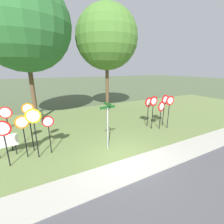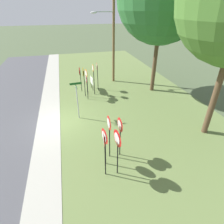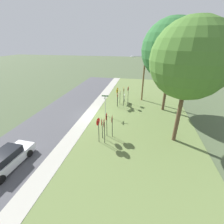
{
  "view_description": "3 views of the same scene",
  "coord_description": "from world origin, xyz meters",
  "px_view_note": "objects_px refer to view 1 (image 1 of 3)",
  "views": [
    {
      "loc": [
        -3.87,
        -5.92,
        4.64
      ],
      "look_at": [
        0.82,
        3.0,
        1.76
      ],
      "focal_mm": 24.5,
      "sensor_mm": 36.0,
      "label": 1
    },
    {
      "loc": [
        11.58,
        0.88,
        7.33
      ],
      "look_at": [
        1.25,
        3.54,
        1.1
      ],
      "focal_mm": 29.31,
      "sensor_mm": 36.0,
      "label": 2
    },
    {
      "loc": [
        17.07,
        5.82,
        9.03
      ],
      "look_at": [
        0.49,
        2.43,
        1.02
      ],
      "focal_mm": 24.46,
      "sensor_mm": 36.0,
      "label": 3
    }
  ],
  "objects_px": {
    "yield_sign_far_left": "(161,109)",
    "stop_sign_far_center": "(7,120)",
    "stop_sign_near_right": "(29,118)",
    "yield_sign_center": "(170,104)",
    "stop_sign_far_right": "(49,127)",
    "street_name_post": "(108,122)",
    "yield_sign_near_right": "(149,105)",
    "stop_sign_near_left": "(3,134)",
    "yield_sign_far_right": "(165,103)",
    "notice_board": "(6,142)",
    "oak_tree_left": "(23,24)",
    "stop_sign_center_tall": "(34,122)",
    "yield_sign_near_left": "(153,105)",
    "stop_sign_far_left": "(23,128)",
    "oak_tree_right": "(107,38)"
  },
  "relations": [
    {
      "from": "oak_tree_left",
      "to": "stop_sign_far_center",
      "type": "bearing_deg",
      "value": -106.09
    },
    {
      "from": "yield_sign_far_right",
      "to": "oak_tree_left",
      "type": "bearing_deg",
      "value": 138.29
    },
    {
      "from": "yield_sign_near_left",
      "to": "oak_tree_right",
      "type": "height_order",
      "value": "oak_tree_right"
    },
    {
      "from": "stop_sign_near_left",
      "to": "yield_sign_center",
      "type": "distance_m",
      "value": 10.65
    },
    {
      "from": "yield_sign_far_right",
      "to": "street_name_post",
      "type": "bearing_deg",
      "value": -174.97
    },
    {
      "from": "oak_tree_left",
      "to": "street_name_post",
      "type": "bearing_deg",
      "value": -65.11
    },
    {
      "from": "stop_sign_far_right",
      "to": "street_name_post",
      "type": "height_order",
      "value": "street_name_post"
    },
    {
      "from": "stop_sign_center_tall",
      "to": "stop_sign_near_right",
      "type": "bearing_deg",
      "value": 112.94
    },
    {
      "from": "stop_sign_center_tall",
      "to": "yield_sign_near_right",
      "type": "xyz_separation_m",
      "value": [
        8.2,
        0.88,
        -0.18
      ]
    },
    {
      "from": "stop_sign_far_center",
      "to": "yield_sign_center",
      "type": "height_order",
      "value": "stop_sign_far_center"
    },
    {
      "from": "yield_sign_near_right",
      "to": "street_name_post",
      "type": "distance_m",
      "value": 4.86
    },
    {
      "from": "stop_sign_far_right",
      "to": "yield_sign_far_left",
      "type": "xyz_separation_m",
      "value": [
        8.01,
        -0.18,
        0.09
      ]
    },
    {
      "from": "yield_sign_near_left",
      "to": "yield_sign_far_left",
      "type": "height_order",
      "value": "yield_sign_near_left"
    },
    {
      "from": "stop_sign_near_left",
      "to": "oak_tree_left",
      "type": "relative_size",
      "value": 0.2
    },
    {
      "from": "stop_sign_center_tall",
      "to": "notice_board",
      "type": "xyz_separation_m",
      "value": [
        -1.46,
        0.89,
        -1.15
      ]
    },
    {
      "from": "yield_sign_far_left",
      "to": "stop_sign_far_center",
      "type": "bearing_deg",
      "value": 162.02
    },
    {
      "from": "notice_board",
      "to": "oak_tree_left",
      "type": "relative_size",
      "value": 0.11
    },
    {
      "from": "stop_sign_near_right",
      "to": "stop_sign_center_tall",
      "type": "bearing_deg",
      "value": -79.31
    },
    {
      "from": "yield_sign_far_left",
      "to": "notice_board",
      "type": "height_order",
      "value": "yield_sign_far_left"
    },
    {
      "from": "stop_sign_far_left",
      "to": "yield_sign_far_right",
      "type": "distance_m",
      "value": 9.97
    },
    {
      "from": "stop_sign_near_left",
      "to": "oak_tree_left",
      "type": "bearing_deg",
      "value": 87.47
    },
    {
      "from": "stop_sign_near_left",
      "to": "stop_sign_far_center",
      "type": "distance_m",
      "value": 1.66
    },
    {
      "from": "stop_sign_near_right",
      "to": "yield_sign_near_right",
      "type": "height_order",
      "value": "stop_sign_near_right"
    },
    {
      "from": "stop_sign_near_right",
      "to": "yield_sign_near_left",
      "type": "height_order",
      "value": "stop_sign_near_right"
    },
    {
      "from": "stop_sign_far_right",
      "to": "yield_sign_near_right",
      "type": "relative_size",
      "value": 0.91
    },
    {
      "from": "stop_sign_far_left",
      "to": "oak_tree_right",
      "type": "height_order",
      "value": "oak_tree_right"
    },
    {
      "from": "stop_sign_far_center",
      "to": "stop_sign_far_right",
      "type": "bearing_deg",
      "value": -25.56
    },
    {
      "from": "yield_sign_far_left",
      "to": "oak_tree_right",
      "type": "height_order",
      "value": "oak_tree_right"
    },
    {
      "from": "stop_sign_near_right",
      "to": "stop_sign_far_center",
      "type": "relative_size",
      "value": 1.07
    },
    {
      "from": "stop_sign_far_center",
      "to": "oak_tree_left",
      "type": "relative_size",
      "value": 0.23
    },
    {
      "from": "oak_tree_right",
      "to": "yield_sign_far_right",
      "type": "bearing_deg",
      "value": -73.87
    },
    {
      "from": "stop_sign_far_right",
      "to": "yield_sign_near_right",
      "type": "xyz_separation_m",
      "value": [
        7.55,
        0.73,
        0.25
      ]
    },
    {
      "from": "stop_sign_far_right",
      "to": "oak_tree_right",
      "type": "height_order",
      "value": "oak_tree_right"
    },
    {
      "from": "stop_sign_near_left",
      "to": "street_name_post",
      "type": "height_order",
      "value": "street_name_post"
    },
    {
      "from": "yield_sign_far_right",
      "to": "yield_sign_near_right",
      "type": "bearing_deg",
      "value": 150.52
    },
    {
      "from": "yield_sign_near_left",
      "to": "stop_sign_far_left",
      "type": "bearing_deg",
      "value": 178.58
    },
    {
      "from": "stop_sign_near_left",
      "to": "yield_sign_far_right",
      "type": "relative_size",
      "value": 0.9
    },
    {
      "from": "yield_sign_center",
      "to": "oak_tree_left",
      "type": "height_order",
      "value": "oak_tree_left"
    },
    {
      "from": "stop_sign_far_center",
      "to": "yield_sign_far_right",
      "type": "relative_size",
      "value": 1.01
    },
    {
      "from": "yield_sign_near_left",
      "to": "oak_tree_right",
      "type": "xyz_separation_m",
      "value": [
        -0.65,
        6.69,
        5.58
      ]
    },
    {
      "from": "stop_sign_far_right",
      "to": "yield_sign_far_left",
      "type": "height_order",
      "value": "yield_sign_far_left"
    },
    {
      "from": "stop_sign_near_left",
      "to": "street_name_post",
      "type": "distance_m",
      "value": 5.03
    },
    {
      "from": "yield_sign_far_left",
      "to": "yield_sign_far_right",
      "type": "distance_m",
      "value": 0.93
    },
    {
      "from": "stop_sign_near_left",
      "to": "stop_sign_near_right",
      "type": "relative_size",
      "value": 0.83
    },
    {
      "from": "oak_tree_left",
      "to": "yield_sign_far_left",
      "type": "bearing_deg",
      "value": -38.13
    },
    {
      "from": "stop_sign_far_center",
      "to": "yield_sign_near_left",
      "type": "distance_m",
      "value": 9.55
    },
    {
      "from": "oak_tree_left",
      "to": "oak_tree_right",
      "type": "distance_m",
      "value": 7.35
    },
    {
      "from": "stop_sign_near_right",
      "to": "yield_sign_center",
      "type": "bearing_deg",
      "value": -8.84
    },
    {
      "from": "stop_sign_far_center",
      "to": "yield_sign_far_right",
      "type": "distance_m",
      "value": 10.79
    },
    {
      "from": "yield_sign_near_right",
      "to": "yield_sign_far_left",
      "type": "bearing_deg",
      "value": -66.86
    }
  ]
}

